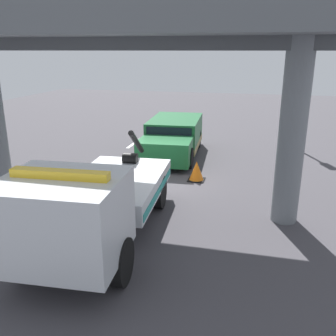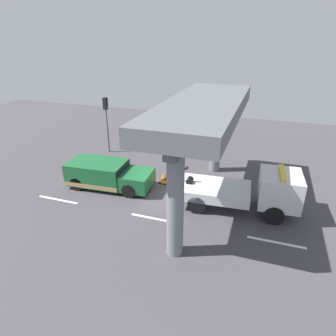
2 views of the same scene
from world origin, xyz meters
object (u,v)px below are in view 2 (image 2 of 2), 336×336
at_px(tow_truck_white, 251,190).
at_px(towed_van_green, 106,175).
at_px(traffic_light_near, 106,113).
at_px(traffic_cone_orange, 164,178).

distance_m(tow_truck_white, towed_van_green, 8.70).
height_order(traffic_light_near, traffic_cone_orange, traffic_light_near).
relative_size(towed_van_green, traffic_cone_orange, 7.37).
xyz_separation_m(tow_truck_white, traffic_light_near, (-11.53, 5.34, 1.99)).
bearing_deg(tow_truck_white, towed_van_green, -179.64).
bearing_deg(traffic_light_near, traffic_cone_orange, -31.93).
height_order(tow_truck_white, traffic_cone_orange, tow_truck_white).
height_order(towed_van_green, traffic_cone_orange, towed_van_green).
bearing_deg(tow_truck_white, traffic_cone_orange, 164.00).
height_order(tow_truck_white, traffic_light_near, traffic_light_near).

